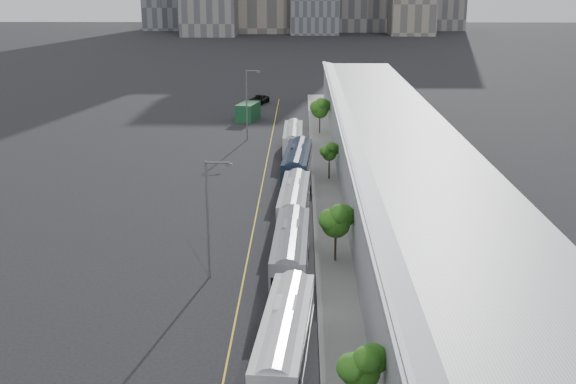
{
  "coord_description": "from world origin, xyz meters",
  "views": [
    {
      "loc": [
        2.86,
        -2.13,
        21.79
      ],
      "look_at": [
        1.62,
        61.8,
        3.0
      ],
      "focal_mm": 45.0,
      "sensor_mm": 36.0,
      "label": 1
    }
  ],
  "objects_px": {
    "bus_6": "(293,142)",
    "street_lamp_near": "(210,212)",
    "bus_2": "(285,347)",
    "shipping_container": "(248,112)",
    "street_lamp_far": "(248,100)",
    "bus_4": "(294,207)",
    "bus_3": "(291,256)",
    "suv": "(259,99)",
    "bus_5": "(297,168)"
  },
  "relations": [
    {
      "from": "shipping_container",
      "to": "street_lamp_far",
      "type": "bearing_deg",
      "value": -72.7
    },
    {
      "from": "bus_3",
      "to": "street_lamp_near",
      "type": "xyz_separation_m",
      "value": [
        -6.03,
        -0.68,
        3.7
      ]
    },
    {
      "from": "bus_6",
      "to": "street_lamp_far",
      "type": "relative_size",
      "value": 1.22
    },
    {
      "from": "bus_3",
      "to": "bus_4",
      "type": "distance_m",
      "value": 12.57
    },
    {
      "from": "street_lamp_near",
      "to": "suv",
      "type": "distance_m",
      "value": 81.08
    },
    {
      "from": "bus_2",
      "to": "bus_4",
      "type": "bearing_deg",
      "value": 93.96
    },
    {
      "from": "bus_6",
      "to": "shipping_container",
      "type": "distance_m",
      "value": 24.28
    },
    {
      "from": "bus_5",
      "to": "street_lamp_near",
      "type": "xyz_separation_m",
      "value": [
        -6.34,
        -27.21,
        3.63
      ]
    },
    {
      "from": "bus_2",
      "to": "shipping_container",
      "type": "height_order",
      "value": "bus_2"
    },
    {
      "from": "bus_2",
      "to": "suv",
      "type": "bearing_deg",
      "value": 98.74
    },
    {
      "from": "bus_5",
      "to": "suv",
      "type": "distance_m",
      "value": 54.26
    },
    {
      "from": "bus_4",
      "to": "shipping_container",
      "type": "relative_size",
      "value": 2.2
    },
    {
      "from": "bus_4",
      "to": "street_lamp_far",
      "type": "relative_size",
      "value": 1.27
    },
    {
      "from": "suv",
      "to": "bus_6",
      "type": "bearing_deg",
      "value": -63.55
    },
    {
      "from": "bus_4",
      "to": "suv",
      "type": "bearing_deg",
      "value": 98.56
    },
    {
      "from": "bus_4",
      "to": "shipping_container",
      "type": "xyz_separation_m",
      "value": [
        -8.05,
        51.26,
        -0.14
      ]
    },
    {
      "from": "bus_3",
      "to": "street_lamp_near",
      "type": "height_order",
      "value": "street_lamp_near"
    },
    {
      "from": "bus_6",
      "to": "street_lamp_near",
      "type": "bearing_deg",
      "value": -97.56
    },
    {
      "from": "shipping_container",
      "to": "bus_3",
      "type": "bearing_deg",
      "value": -70.0
    },
    {
      "from": "bus_2",
      "to": "street_lamp_near",
      "type": "height_order",
      "value": "street_lamp_near"
    },
    {
      "from": "street_lamp_near",
      "to": "bus_4",
      "type": "bearing_deg",
      "value": 65.13
    },
    {
      "from": "street_lamp_far",
      "to": "bus_4",
      "type": "bearing_deg",
      "value": -79.23
    },
    {
      "from": "bus_3",
      "to": "bus_4",
      "type": "xyz_separation_m",
      "value": [
        0.11,
        12.57,
        -0.03
      ]
    },
    {
      "from": "bus_2",
      "to": "street_lamp_far",
      "type": "height_order",
      "value": "street_lamp_far"
    },
    {
      "from": "bus_5",
      "to": "street_lamp_far",
      "type": "xyz_separation_m",
      "value": [
        -7.11,
        22.32,
        4.0
      ]
    },
    {
      "from": "bus_4",
      "to": "bus_6",
      "type": "bearing_deg",
      "value": 93.36
    },
    {
      "from": "bus_5",
      "to": "street_lamp_near",
      "type": "relative_size",
      "value": 1.47
    },
    {
      "from": "bus_3",
      "to": "street_lamp_near",
      "type": "bearing_deg",
      "value": -171.97
    },
    {
      "from": "shipping_container",
      "to": "suv",
      "type": "relative_size",
      "value": 1.02
    },
    {
      "from": "bus_4",
      "to": "bus_6",
      "type": "height_order",
      "value": "bus_4"
    },
    {
      "from": "street_lamp_near",
      "to": "shipping_container",
      "type": "height_order",
      "value": "street_lamp_near"
    },
    {
      "from": "bus_3",
      "to": "bus_4",
      "type": "bearing_deg",
      "value": 91.13
    },
    {
      "from": "street_lamp_near",
      "to": "street_lamp_far",
      "type": "xyz_separation_m",
      "value": [
        -0.76,
        49.54,
        0.37
      ]
    },
    {
      "from": "bus_4",
      "to": "street_lamp_far",
      "type": "xyz_separation_m",
      "value": [
        -6.9,
        36.29,
        4.11
      ]
    },
    {
      "from": "bus_4",
      "to": "bus_5",
      "type": "xyz_separation_m",
      "value": [
        0.2,
        13.96,
        0.11
      ]
    },
    {
      "from": "shipping_container",
      "to": "suv",
      "type": "height_order",
      "value": "shipping_container"
    },
    {
      "from": "bus_2",
      "to": "suv",
      "type": "height_order",
      "value": "bus_2"
    },
    {
      "from": "bus_2",
      "to": "street_lamp_far",
      "type": "xyz_separation_m",
      "value": [
        -6.66,
        63.19,
        4.07
      ]
    },
    {
      "from": "bus_2",
      "to": "bus_6",
      "type": "xyz_separation_m",
      "value": [
        -0.22,
        55.1,
        -0.08
      ]
    },
    {
      "from": "bus_3",
      "to": "street_lamp_far",
      "type": "xyz_separation_m",
      "value": [
        -6.8,
        48.86,
        4.08
      ]
    },
    {
      "from": "bus_3",
      "to": "bus_2",
      "type": "bearing_deg",
      "value": -88.92
    },
    {
      "from": "bus_4",
      "to": "street_lamp_near",
      "type": "relative_size",
      "value": 1.37
    },
    {
      "from": "bus_2",
      "to": "street_lamp_far",
      "type": "distance_m",
      "value": 63.67
    },
    {
      "from": "bus_6",
      "to": "street_lamp_near",
      "type": "relative_size",
      "value": 1.32
    },
    {
      "from": "bus_2",
      "to": "bus_3",
      "type": "bearing_deg",
      "value": 93.94
    },
    {
      "from": "bus_3",
      "to": "street_lamp_far",
      "type": "height_order",
      "value": "street_lamp_far"
    },
    {
      "from": "bus_6",
      "to": "suv",
      "type": "bearing_deg",
      "value": 100.04
    },
    {
      "from": "bus_3",
      "to": "bus_6",
      "type": "xyz_separation_m",
      "value": [
        -0.36,
        40.77,
        -0.08
      ]
    },
    {
      "from": "bus_2",
      "to": "bus_4",
      "type": "height_order",
      "value": "bus_2"
    },
    {
      "from": "bus_4",
      "to": "shipping_container",
      "type": "bearing_deg",
      "value": 101.34
    }
  ]
}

